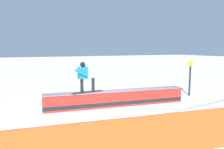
{
  "coord_description": "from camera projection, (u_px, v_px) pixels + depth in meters",
  "views": [
    {
      "loc": [
        4.28,
        8.45,
        2.69
      ],
      "look_at": [
        0.68,
        0.9,
        1.63
      ],
      "focal_mm": 33.12,
      "sensor_mm": 36.0,
      "label": 1
    }
  ],
  "objects": [
    {
      "name": "safety_fence",
      "position": [
        200.0,
        131.0,
        5.38
      ],
      "size": [
        12.59,
        1.92,
        1.11
      ],
      "primitive_type": "cube",
      "rotation": [
        0.0,
        0.0,
        -0.15
      ],
      "color": "orange",
      "rests_on": "ground_plane"
    },
    {
      "name": "trail_marker",
      "position": [
        190.0,
        77.0,
        11.73
      ],
      "size": [
        0.4,
        0.1,
        2.0
      ],
      "color": "#262628",
      "rests_on": "ground_plane"
    },
    {
      "name": "grind_box",
      "position": [
        117.0,
        99.0,
        9.69
      ],
      "size": [
        6.67,
        1.54,
        0.75
      ],
      "color": "red",
      "rests_on": "ground_plane"
    },
    {
      "name": "snowboarder",
      "position": [
        84.0,
        76.0,
        9.06
      ],
      "size": [
        1.47,
        0.51,
        1.36
      ],
      "color": "#282A1E",
      "rests_on": "grind_box"
    },
    {
      "name": "ground_plane",
      "position": [
        117.0,
        106.0,
        9.73
      ],
      "size": [
        120.0,
        120.0,
        0.0
      ],
      "primitive_type": "plane",
      "color": "white"
    }
  ]
}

